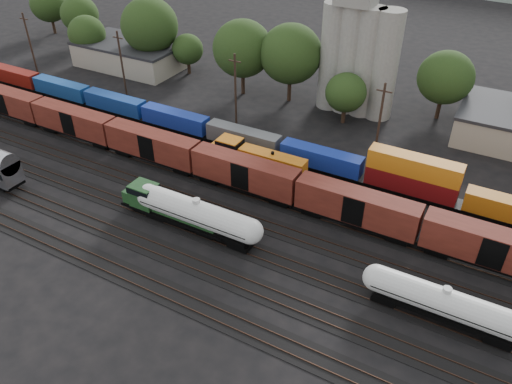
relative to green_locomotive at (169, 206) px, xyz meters
The scene contains 12 objects.
ground 7.78m from the green_locomotive, 42.24° to the left, with size 600.00×600.00×0.00m, color black.
tracks 7.77m from the green_locomotive, 42.24° to the left, with size 180.00×33.20×0.20m.
green_locomotive is the anchor object (origin of this frame).
tank_car_a 4.31m from the green_locomotive, ahead, with size 17.46×3.13×4.58m.
tank_car_b 32.81m from the green_locomotive, ahead, with size 16.08×2.88×4.21m.
orange_locomotive 15.46m from the green_locomotive, 75.95° to the left, with size 16.35×2.73×4.09m.
boxcar_string 10.37m from the green_locomotive, 104.73° to the left, with size 153.60×2.90×4.20m.
container_wall 21.67m from the green_locomotive, 67.33° to the left, with size 160.00×2.60×5.80m.
grain_silo 42.88m from the green_locomotive, 77.90° to the left, with size 13.40×5.00×29.00m.
industrial_sheds 42.04m from the green_locomotive, 73.23° to the left, with size 119.38×17.26×5.10m.
tree_band 42.20m from the green_locomotive, 86.51° to the left, with size 164.21×19.05×14.51m.
utility_poles 27.83m from the green_locomotive, 78.47° to the left, with size 122.20×0.36×12.00m.
Camera 1 is at (27.59, -42.73, 38.61)m, focal length 35.00 mm.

